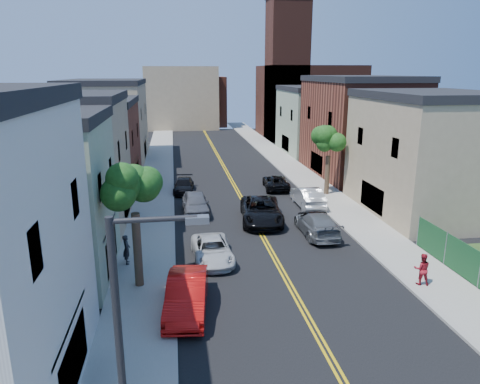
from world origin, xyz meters
name	(u,v)px	position (x,y,z in m)	size (l,w,h in m)	color
sidewalk_left	(156,176)	(-7.90, 40.00, 0.07)	(3.20, 100.00, 0.15)	gray
sidewalk_right	(297,171)	(7.90, 40.00, 0.07)	(3.20, 100.00, 0.15)	gray
curb_left	(172,175)	(-6.15, 40.00, 0.07)	(0.30, 100.00, 0.15)	gray
curb_right	(282,172)	(6.15, 40.00, 0.07)	(0.30, 100.00, 0.15)	gray
bldg_left_palegrn	(20,204)	(-14.00, 16.00, 4.25)	(9.00, 8.00, 8.50)	gray
bldg_left_tan_near	(60,165)	(-14.00, 25.00, 4.50)	(9.00, 10.00, 9.00)	#998466
bldg_left_brick	(88,147)	(-14.00, 36.00, 4.00)	(9.00, 12.00, 8.00)	brown
bldg_left_tan_far	(107,123)	(-14.00, 50.00, 4.75)	(9.00, 16.00, 9.50)	#998466
bldg_right_tan	(429,157)	(14.00, 24.00, 4.50)	(9.00, 12.00, 9.00)	#998466
bldg_right_brick	(358,129)	(14.00, 38.00, 5.00)	(9.00, 14.00, 10.00)	brown
bldg_right_palegrn	(317,122)	(14.00, 52.00, 4.25)	(9.00, 12.00, 8.50)	gray
church	(303,95)	(16.33, 67.07, 7.24)	(16.20, 14.20, 22.60)	#4C2319
backdrop_left	(182,98)	(-4.00, 82.00, 6.00)	(14.00, 8.00, 12.00)	#998466
backdrop_center	(201,102)	(0.00, 86.00, 5.00)	(10.00, 8.00, 10.00)	brown
tree_left_mid	(133,165)	(-7.88, 14.01, 6.58)	(5.20, 5.20, 9.29)	#3B261D
tree_right_far	(330,133)	(7.92, 30.01, 5.76)	(4.40, 4.40, 8.03)	#3B261D
street_lamp	(129,361)	(-7.01, 1.00, 4.72)	(2.14, 0.25, 8.00)	black
red_sedan	(187,295)	(-5.50, 11.18, 0.86)	(1.82, 5.22, 1.72)	red
white_pickup	(212,250)	(-3.80, 16.86, 0.68)	(2.25, 4.87, 1.35)	silver
grey_car_left	(196,203)	(-4.30, 26.28, 0.85)	(2.02, 5.01, 1.71)	#52545A
black_car_left	(184,186)	(-5.07, 32.98, 0.65)	(1.83, 4.49, 1.30)	black
grey_car_right	(317,224)	(3.80, 20.18, 0.78)	(2.20, 5.40, 1.57)	#595D61
black_car_right	(315,221)	(3.83, 20.73, 0.80)	(1.90, 4.72, 1.61)	black
silver_car_right	(308,197)	(5.14, 26.84, 0.84)	(1.79, 5.12, 1.69)	#B0B4B8
dark_car_right_far	(276,182)	(3.80, 32.90, 0.67)	(2.24, 4.86, 1.35)	black
black_suv_lane	(261,211)	(0.50, 23.49, 0.89)	(2.95, 6.39, 1.78)	black
pedestrian_left	(127,249)	(-8.79, 16.87, 1.03)	(0.64, 0.42, 1.76)	#222329
pedestrian_right	(422,269)	(6.80, 11.87, 1.02)	(0.84, 0.66, 1.73)	maroon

